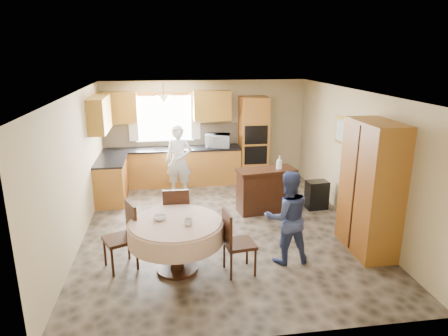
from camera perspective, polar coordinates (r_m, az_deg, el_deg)
name	(u,v)px	position (r m, az deg, el deg)	size (l,w,h in m)	color
floor	(223,228)	(7.53, -0.17, -8.55)	(5.00, 6.00, 0.01)	brown
ceiling	(223,93)	(6.86, -0.19, 10.74)	(5.00, 6.00, 0.01)	white
wall_back	(206,131)	(10.00, -2.64, 5.26)	(5.00, 0.02, 2.50)	tan
wall_front	(263,239)	(4.34, 5.58, -10.06)	(5.00, 0.02, 2.50)	tan
wall_left	(77,169)	(7.19, -20.30, -0.19)	(0.02, 6.00, 2.50)	tan
wall_right	(355,158)	(7.84, 18.22, 1.33)	(0.02, 6.00, 2.50)	tan
window	(165,118)	(9.87, -8.49, 7.01)	(1.40, 0.03, 1.10)	white
curtain_left	(133,117)	(9.84, -12.90, 7.05)	(0.22, 0.02, 1.15)	white
curtain_right	(195,116)	(9.84, -4.09, 7.42)	(0.22, 0.02, 1.15)	white
base_cab_back	(173,167)	(9.85, -7.33, 0.12)	(3.30, 0.60, 0.88)	#C88835
counter_back	(172,149)	(9.73, -7.43, 2.72)	(3.30, 0.64, 0.04)	black
base_cab_left	(112,181)	(9.07, -15.75, -1.81)	(0.60, 1.20, 0.88)	#C88835
counter_left	(110,161)	(8.94, -15.98, 0.99)	(0.64, 1.20, 0.04)	black
backsplash	(171,135)	(9.95, -7.52, 4.67)	(3.30, 0.02, 0.55)	tan
wall_cab_left	(119,107)	(9.74, -14.81, 8.38)	(0.85, 0.33, 0.72)	#C48A31
wall_cab_right	(212,106)	(9.74, -1.71, 8.91)	(0.90, 0.33, 0.72)	#C48A31
wall_cab_side	(99,114)	(8.76, -17.37, 7.34)	(0.33, 1.20, 0.72)	#C48A31
oven_tower	(253,140)	(9.91, 4.20, 4.01)	(0.66, 0.62, 2.12)	#C88835
oven_upper	(256,135)	(9.58, 4.63, 4.72)	(0.56, 0.01, 0.45)	black
oven_lower	(256,155)	(9.69, 4.56, 1.83)	(0.56, 0.01, 0.45)	black
pendant	(164,99)	(9.32, -8.61, 9.70)	(0.36, 0.36, 0.18)	beige
sideboard	(266,192)	(8.19, 5.97, -3.37)	(1.18, 0.49, 0.84)	#3A1C10
space_heater	(317,195)	(8.55, 13.10, -3.75)	(0.43, 0.30, 0.59)	black
cupboard	(371,188)	(6.78, 20.25, -2.72)	(0.56, 1.13, 2.15)	#C88835
dining_table	(176,232)	(5.97, -6.88, -9.08)	(1.40, 1.40, 0.80)	#3A1C10
chair_left	(125,233)	(6.24, -14.01, -8.95)	(0.58, 0.58, 1.01)	#3A1C10
chair_back	(177,214)	(6.71, -6.76, -6.56)	(0.47, 0.47, 1.04)	#3A1C10
chair_right	(234,239)	(5.89, 1.49, -10.15)	(0.48, 0.48, 0.98)	#3A1C10
framed_picture	(343,131)	(8.19, 16.69, 5.10)	(0.06, 0.63, 0.52)	gold
microwave	(218,141)	(9.72, -0.92, 3.93)	(0.58, 0.40, 0.32)	silver
person_sink	(179,161)	(8.99, -6.47, 1.00)	(0.59, 0.39, 1.61)	silver
person_dining	(287,217)	(6.21, 9.00, -6.96)	(0.72, 0.56, 1.47)	navy
bowl_sideboard	(250,171)	(7.97, 3.74, -0.46)	(0.23, 0.23, 0.06)	#B2B2B2
bottle_sideboard	(279,164)	(8.08, 7.89, 0.62)	(0.12, 0.12, 0.32)	silver
cup_table	(188,222)	(5.72, -5.10, -7.71)	(0.12, 0.12, 0.10)	#B2B2B2
bowl_table	(160,218)	(5.95, -9.15, -7.06)	(0.20, 0.20, 0.06)	#B2B2B2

